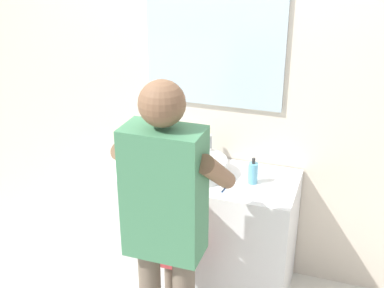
# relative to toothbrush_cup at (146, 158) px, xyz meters

# --- Properties ---
(back_wall) EXTENTS (4.40, 0.10, 2.70)m
(back_wall) POSITION_rel_toothbrush_cup_xyz_m (0.37, 0.33, 0.48)
(back_wall) COLOR beige
(back_wall) RESTS_ON ground
(vanity_cabinet) EXTENTS (1.22, 0.54, 0.82)m
(vanity_cabinet) POSITION_rel_toothbrush_cup_xyz_m (0.37, 0.01, -0.46)
(vanity_cabinet) COLOR white
(vanity_cabinet) RESTS_ON ground
(sink_basin) EXTENTS (0.35, 0.35, 0.11)m
(sink_basin) POSITION_rel_toothbrush_cup_xyz_m (0.37, -0.01, 0.00)
(sink_basin) COLOR silver
(sink_basin) RESTS_ON vanity_cabinet
(faucet) EXTENTS (0.18, 0.14, 0.18)m
(faucet) POSITION_rel_toothbrush_cup_xyz_m (0.37, 0.20, 0.03)
(faucet) COLOR #B7BABF
(faucet) RESTS_ON vanity_cabinet
(toothbrush_cup) EXTENTS (0.07, 0.07, 0.21)m
(toothbrush_cup) POSITION_rel_toothbrush_cup_xyz_m (0.00, 0.00, 0.00)
(toothbrush_cup) COLOR #4C8EB2
(toothbrush_cup) RESTS_ON vanity_cabinet
(soap_bottle) EXTENTS (0.06, 0.06, 0.16)m
(soap_bottle) POSITION_rel_toothbrush_cup_xyz_m (0.71, -0.00, 0.01)
(soap_bottle) COLOR #66B2D1
(soap_bottle) RESTS_ON vanity_cabinet
(child_toddler) EXTENTS (0.28, 0.28, 0.90)m
(child_toddler) POSITION_rel_toothbrush_cup_xyz_m (0.37, -0.39, -0.34)
(child_toddler) COLOR #6B5B4C
(child_toddler) RESTS_ON ground
(adult_parent) EXTENTS (0.51, 0.54, 1.64)m
(adult_parent) POSITION_rel_toothbrush_cup_xyz_m (0.44, -0.72, 0.11)
(adult_parent) COLOR #6B5B4C
(adult_parent) RESTS_ON ground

